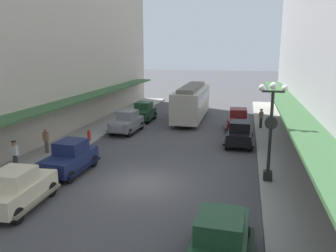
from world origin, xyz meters
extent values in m
plane|color=#424244|center=(0.00, 0.00, 0.00)|extent=(200.00, 200.00, 0.00)
cube|color=#99968E|center=(-7.50, 0.00, 0.07)|extent=(3.00, 60.00, 0.15)
cube|color=#99968E|center=(7.50, 0.00, 0.07)|extent=(3.00, 60.00, 0.15)
cube|color=#335933|center=(-8.10, 0.00, 3.00)|extent=(1.80, 54.00, 0.16)
cube|color=#335933|center=(8.10, 0.00, 3.00)|extent=(1.80, 54.00, 0.16)
cube|color=#591919|center=(4.51, 13.70, 0.74)|extent=(1.86, 3.97, 0.80)
cube|color=#591919|center=(4.50, 13.95, 1.49)|extent=(1.51, 1.76, 0.70)
cube|color=#8C9EA8|center=(4.50, 13.95, 1.49)|extent=(1.43, 1.72, 0.42)
cube|color=#591919|center=(4.60, 11.57, 0.79)|extent=(0.95, 0.40, 0.52)
cube|color=black|center=(5.46, 13.74, 0.42)|extent=(0.38, 3.52, 0.12)
cube|color=black|center=(3.56, 13.66, 0.42)|extent=(0.38, 3.52, 0.12)
cylinder|color=black|center=(5.37, 12.37, 0.34)|extent=(0.25, 0.69, 0.68)
cylinder|color=black|center=(3.76, 12.30, 0.34)|extent=(0.25, 0.69, 0.68)
cylinder|color=black|center=(5.26, 15.10, 0.34)|extent=(0.25, 0.69, 0.68)
cylinder|color=black|center=(3.65, 15.03, 0.34)|extent=(0.25, 0.69, 0.68)
cube|color=slate|center=(-4.65, 10.57, 0.74)|extent=(1.88, 3.98, 0.80)
cube|color=slate|center=(-4.64, 10.82, 1.49)|extent=(1.52, 1.77, 0.70)
cube|color=#8C9EA8|center=(-4.64, 10.82, 1.49)|extent=(1.45, 1.73, 0.42)
cube|color=slate|center=(-4.75, 8.45, 0.79)|extent=(0.95, 0.40, 0.52)
cube|color=#393A3D|center=(-3.70, 10.53, 0.42)|extent=(0.41, 3.52, 0.12)
cube|color=#393A3D|center=(-5.60, 10.62, 0.42)|extent=(0.41, 3.52, 0.12)
cylinder|color=black|center=(-3.91, 9.17, 0.34)|extent=(0.25, 0.69, 0.68)
cylinder|color=black|center=(-5.52, 9.25, 0.34)|extent=(0.25, 0.69, 0.68)
cylinder|color=black|center=(-3.78, 11.90, 0.34)|extent=(0.25, 0.69, 0.68)
cylinder|color=black|center=(-5.39, 11.97, 0.34)|extent=(0.25, 0.69, 0.68)
cube|color=#193D23|center=(-4.72, 15.53, 0.74)|extent=(1.72, 3.91, 0.80)
cube|color=#193D23|center=(-4.72, 15.78, 1.49)|extent=(1.45, 1.71, 0.70)
cube|color=#8C9EA8|center=(-4.72, 15.78, 1.49)|extent=(1.38, 1.67, 0.42)
cube|color=#193D23|center=(-4.73, 13.40, 0.79)|extent=(0.94, 0.36, 0.52)
cube|color=black|center=(-3.77, 15.53, 0.42)|extent=(0.26, 3.51, 0.12)
cube|color=black|center=(-5.67, 15.54, 0.42)|extent=(0.26, 3.51, 0.12)
cylinder|color=black|center=(-3.92, 14.16, 0.34)|extent=(0.22, 0.68, 0.68)
cylinder|color=black|center=(-5.54, 14.17, 0.34)|extent=(0.22, 0.68, 0.68)
cylinder|color=black|center=(-3.91, 16.89, 0.34)|extent=(0.22, 0.68, 0.68)
cylinder|color=black|center=(-5.52, 16.90, 0.34)|extent=(0.22, 0.68, 0.68)
cube|color=black|center=(4.78, 8.71, 0.74)|extent=(1.81, 3.95, 0.80)
cube|color=black|center=(4.78, 8.46, 1.49)|extent=(1.49, 1.74, 0.70)
cube|color=#8C9EA8|center=(4.78, 8.46, 1.49)|extent=(1.42, 1.71, 0.42)
cube|color=black|center=(4.85, 10.84, 0.79)|extent=(0.95, 0.39, 0.52)
cube|color=black|center=(3.83, 8.74, 0.42)|extent=(0.34, 3.52, 0.12)
cube|color=black|center=(5.73, 8.68, 0.42)|extent=(0.34, 3.52, 0.12)
cylinder|color=black|center=(4.02, 10.10, 0.34)|extent=(0.24, 0.69, 0.68)
cylinder|color=black|center=(5.63, 10.05, 0.34)|extent=(0.24, 0.69, 0.68)
cylinder|color=black|center=(3.94, 7.37, 0.34)|extent=(0.24, 0.69, 0.68)
cylinder|color=black|center=(5.55, 7.32, 0.34)|extent=(0.24, 0.69, 0.68)
cube|color=beige|center=(-4.55, -3.80, 0.74)|extent=(1.87, 3.97, 0.80)
cube|color=beige|center=(-4.54, -4.05, 1.49)|extent=(1.52, 1.76, 0.70)
cube|color=#8C9EA8|center=(-4.54, -4.05, 1.49)|extent=(1.44, 1.73, 0.42)
cube|color=beige|center=(-4.65, -1.68, 0.79)|extent=(0.95, 0.40, 0.52)
cube|color=#6D6856|center=(-5.50, -3.85, 0.42)|extent=(0.40, 3.52, 0.12)
cube|color=#6D6856|center=(-3.60, -3.76, 0.42)|extent=(0.40, 3.52, 0.12)
cylinder|color=black|center=(-5.42, -2.48, 0.34)|extent=(0.25, 0.69, 0.68)
cylinder|color=black|center=(-3.81, -2.40, 0.34)|extent=(0.25, 0.69, 0.68)
cylinder|color=black|center=(-3.68, -5.13, 0.34)|extent=(0.25, 0.69, 0.68)
cube|color=#193D23|center=(4.50, -5.93, 0.74)|extent=(1.84, 3.96, 0.80)
cube|color=#193D23|center=(4.49, -6.18, 1.49)|extent=(1.50, 1.75, 0.70)
cube|color=#8C9EA8|center=(4.49, -6.18, 1.49)|extent=(1.43, 1.71, 0.42)
cube|color=#193D23|center=(4.58, -3.81, 0.79)|extent=(0.95, 0.39, 0.52)
cube|color=black|center=(3.55, -5.90, 0.42)|extent=(0.37, 3.52, 0.12)
cylinder|color=black|center=(3.75, -4.54, 0.34)|extent=(0.24, 0.69, 0.68)
cylinder|color=black|center=(5.36, -4.60, 0.34)|extent=(0.24, 0.69, 0.68)
cube|color=#19234C|center=(-4.51, 0.64, 0.74)|extent=(1.79, 3.94, 0.80)
cube|color=#19234C|center=(-4.51, 0.89, 1.49)|extent=(1.48, 1.73, 0.70)
cube|color=#8C9EA8|center=(-4.51, 0.89, 1.49)|extent=(1.41, 1.70, 0.42)
cube|color=#19234C|center=(-4.56, -1.49, 0.79)|extent=(0.94, 0.38, 0.52)
cube|color=black|center=(-3.56, 0.62, 0.42)|extent=(0.32, 3.51, 0.12)
cube|color=black|center=(-5.46, 0.66, 0.42)|extent=(0.32, 3.51, 0.12)
cylinder|color=black|center=(-3.74, -0.75, 0.34)|extent=(0.24, 0.68, 0.68)
cylinder|color=black|center=(-5.35, -0.71, 0.34)|extent=(0.24, 0.68, 0.68)
cylinder|color=black|center=(-3.67, 1.98, 0.34)|extent=(0.24, 0.68, 0.68)
cylinder|color=black|center=(-5.29, 2.02, 0.34)|extent=(0.24, 0.68, 0.68)
cube|color=#ADA899|center=(-0.14, 16.99, 1.75)|extent=(2.58, 9.62, 2.70)
cube|color=#5F5C54|center=(-0.14, 16.99, 3.28)|extent=(1.58, 8.65, 0.36)
cube|color=#8C9EA8|center=(-0.14, 16.99, 2.22)|extent=(2.60, 8.85, 0.95)
cube|color=black|center=(-0.12, 14.11, 0.20)|extent=(2.01, 1.22, 0.40)
cube|color=black|center=(-0.17, 19.87, 0.20)|extent=(2.01, 1.22, 0.40)
cube|color=black|center=(6.40, 1.64, 0.40)|extent=(0.44, 0.44, 0.50)
cylinder|color=black|center=(6.40, 1.64, 2.75)|extent=(0.16, 0.16, 4.20)
cube|color=black|center=(6.40, 1.64, 4.85)|extent=(1.10, 0.10, 0.10)
sphere|color=white|center=(5.85, 1.64, 5.03)|extent=(0.32, 0.32, 0.32)
sphere|color=white|center=(6.95, 1.64, 5.03)|extent=(0.32, 0.32, 0.32)
sphere|color=white|center=(6.40, 1.64, 5.13)|extent=(0.36, 0.36, 0.36)
cylinder|color=black|center=(6.40, 1.64, 3.25)|extent=(0.64, 0.18, 0.64)
cylinder|color=silver|center=(6.40, 1.74, 3.25)|extent=(0.56, 0.02, 0.56)
cylinder|color=#B21E19|center=(-6.35, 6.89, 0.50)|extent=(0.24, 0.24, 0.70)
sphere|color=#B21E19|center=(-6.35, 6.89, 0.87)|extent=(0.20, 0.20, 0.20)
cylinder|color=#2D2D33|center=(6.47, 14.27, 0.57)|extent=(0.24, 0.24, 0.85)
cube|color=#8C6647|center=(6.47, 14.27, 1.28)|extent=(0.36, 0.22, 0.56)
sphere|color=beige|center=(6.47, 14.27, 1.68)|extent=(0.22, 0.22, 0.22)
cylinder|color=black|center=(6.47, 14.27, 1.80)|extent=(0.28, 0.28, 0.04)
cylinder|color=#2D2D33|center=(-7.65, 0.14, 0.57)|extent=(0.24, 0.24, 0.85)
cube|color=white|center=(-7.65, 0.14, 1.28)|extent=(0.36, 0.22, 0.56)
sphere|color=#9E7051|center=(-7.65, 0.14, 1.68)|extent=(0.22, 0.22, 0.22)
cylinder|color=black|center=(-7.65, 0.14, 1.80)|extent=(0.28, 0.28, 0.04)
cylinder|color=#4C4238|center=(-7.70, 3.38, 0.57)|extent=(0.24, 0.24, 0.85)
cube|color=#8C6647|center=(-7.70, 3.38, 1.28)|extent=(0.36, 0.22, 0.56)
sphere|color=#9E7051|center=(-7.70, 3.38, 1.68)|extent=(0.22, 0.22, 0.22)
camera|label=1|loc=(5.08, -16.02, 6.91)|focal=36.37mm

